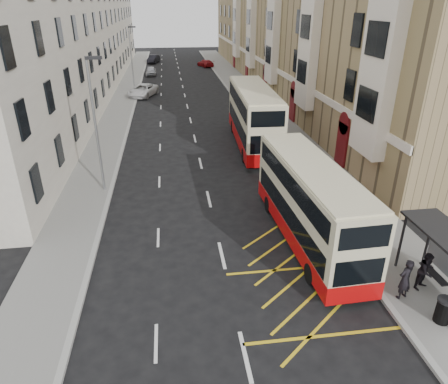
{
  "coord_description": "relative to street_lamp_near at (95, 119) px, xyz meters",
  "views": [
    {
      "loc": [
        -2.05,
        -11.57,
        10.81
      ],
      "look_at": [
        0.46,
        6.62,
        2.04
      ],
      "focal_mm": 32.0,
      "sensor_mm": 36.0,
      "label": 1
    }
  ],
  "objects": [
    {
      "name": "white_van",
      "position": [
        1.15,
        28.08,
        -3.89
      ],
      "size": [
        4.16,
        5.89,
        1.49
      ],
      "primitive_type": "imported",
      "rotation": [
        0.0,
        0.0,
        -0.35
      ],
      "color": "silver",
      "rests_on": "ground"
    },
    {
      "name": "ground",
      "position": [
        6.35,
        -12.0,
        -4.64
      ],
      "size": [
        200.0,
        200.0,
        0.0
      ],
      "primitive_type": "plane",
      "color": "black",
      "rests_on": "ground"
    },
    {
      "name": "pavement_left",
      "position": [
        -1.15,
        18.0,
        -4.56
      ],
      "size": [
        3.0,
        120.0,
        0.15
      ],
      "primitive_type": "cube",
      "color": "slate",
      "rests_on": "ground"
    },
    {
      "name": "terrace_left",
      "position": [
        -7.08,
        33.5,
        1.88
      ],
      "size": [
        9.18,
        79.0,
        13.25
      ],
      "color": "beige",
      "rests_on": "ground"
    },
    {
      "name": "car_red",
      "position": [
        11.37,
        52.37,
        -4.0
      ],
      "size": [
        3.13,
        4.75,
        1.28
      ],
      "primitive_type": "imported",
      "rotation": [
        0.0,
        0.0,
        3.47
      ],
      "color": "maroon",
      "rests_on": "ground"
    },
    {
      "name": "guard_railing",
      "position": [
        12.6,
        -6.25,
        -3.78
      ],
      "size": [
        0.06,
        6.56,
        1.01
      ],
      "color": "#AE1019",
      "rests_on": "pavement_right"
    },
    {
      "name": "car_dark",
      "position": [
        1.82,
        58.81,
        -3.89
      ],
      "size": [
        2.62,
        4.78,
        1.49
      ],
      "primitive_type": "imported",
      "rotation": [
        0.0,
        0.0,
        -0.24
      ],
      "color": "black",
      "rests_on": "ground"
    },
    {
      "name": "street_lamp_near",
      "position": [
        0.0,
        0.0,
        0.0
      ],
      "size": [
        0.93,
        0.18,
        8.0
      ],
      "color": "gray",
      "rests_on": "pavement_left"
    },
    {
      "name": "kerb_right",
      "position": [
        12.35,
        18.0,
        -4.56
      ],
      "size": [
        0.25,
        120.0,
        0.15
      ],
      "primitive_type": "cube",
      "color": "gray",
      "rests_on": "ground"
    },
    {
      "name": "double_decker_front",
      "position": [
        10.71,
        -7.26,
        -2.57
      ],
      "size": [
        2.71,
        10.25,
        4.06
      ],
      "rotation": [
        0.0,
        0.0,
        0.04
      ],
      "color": "beige",
      "rests_on": "ground"
    },
    {
      "name": "pedestrian_far",
      "position": [
        14.48,
        -5.27,
        -3.72
      ],
      "size": [
        0.96,
        0.8,
        1.54
      ],
      "primitive_type": "imported",
      "rotation": [
        0.0,
        0.0,
        2.57
      ],
      "color": "black",
      "rests_on": "pavement_right"
    },
    {
      "name": "litter_bin",
      "position": [
        13.77,
        -13.54,
        -3.96
      ],
      "size": [
        0.61,
        0.61,
        1.02
      ],
      "color": "black",
      "rests_on": "pavement_right"
    },
    {
      "name": "pavement_right",
      "position": [
        14.35,
        18.0,
        -4.56
      ],
      "size": [
        4.0,
        120.0,
        0.15
      ],
      "primitive_type": "cube",
      "color": "slate",
      "rests_on": "ground"
    },
    {
      "name": "kerb_left",
      "position": [
        0.35,
        18.0,
        -4.56
      ],
      "size": [
        0.25,
        120.0,
        0.15
      ],
      "primitive_type": "cube",
      "color": "gray",
      "rests_on": "ground"
    },
    {
      "name": "road_markings",
      "position": [
        6.35,
        33.0,
        -4.63
      ],
      "size": [
        10.0,
        110.0,
        0.01
      ],
      "primitive_type": null,
      "color": "silver",
      "rests_on": "ground"
    },
    {
      "name": "pedestrian_near",
      "position": [
        13.03,
        -12.09,
        -3.6
      ],
      "size": [
        0.75,
        0.61,
        1.77
      ],
      "primitive_type": "imported",
      "rotation": [
        0.0,
        0.0,
        3.47
      ],
      "color": "black",
      "rests_on": "pavement_right"
    },
    {
      "name": "terrace_right",
      "position": [
        21.23,
        33.38,
        2.88
      ],
      "size": [
        10.75,
        79.0,
        15.25
      ],
      "color": "#937A55",
      "rests_on": "ground"
    },
    {
      "name": "double_decker_rear",
      "position": [
        11.0,
        7.5,
        -2.23
      ],
      "size": [
        3.27,
        11.97,
        4.73
      ],
      "rotation": [
        0.0,
        0.0,
        -0.05
      ],
      "color": "beige",
      "rests_on": "ground"
    },
    {
      "name": "car_silver",
      "position": [
        1.69,
        44.08,
        -3.95
      ],
      "size": [
        1.66,
        4.05,
        1.37
      ],
      "primitive_type": "imported",
      "rotation": [
        0.0,
        0.0,
        -0.01
      ],
      "color": "#9FA1A7",
      "rests_on": "ground"
    },
    {
      "name": "pedestrian_mid",
      "position": [
        14.22,
        -11.65,
        -3.66
      ],
      "size": [
        1.0,
        0.91,
        1.65
      ],
      "primitive_type": "imported",
      "rotation": [
        0.0,
        0.0,
        0.45
      ],
      "color": "black",
      "rests_on": "pavement_right"
    },
    {
      "name": "street_lamp_far",
      "position": [
        0.0,
        30.0,
        0.0
      ],
      "size": [
        0.93,
        0.18,
        8.0
      ],
      "color": "gray",
      "rests_on": "pavement_left"
    }
  ]
}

